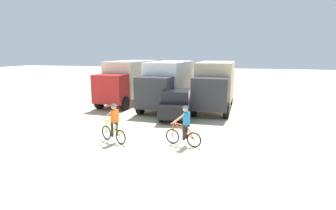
# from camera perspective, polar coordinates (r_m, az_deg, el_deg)

# --- Properties ---
(ground_plane) EXTENTS (120.00, 120.00, 0.00)m
(ground_plane) POSITION_cam_1_polar(r_m,az_deg,el_deg) (13.17, -3.75, -7.27)
(ground_plane) COLOR beige
(box_truck_cream_rv) EXTENTS (2.74, 6.87, 3.35)m
(box_truck_cream_rv) POSITION_cam_1_polar(r_m,az_deg,el_deg) (22.64, -8.03, 5.08)
(box_truck_cream_rv) COLOR beige
(box_truck_cream_rv) RESTS_ON ground
(box_truck_avon_van) EXTENTS (2.62, 6.83, 3.35)m
(box_truck_avon_van) POSITION_cam_1_polar(r_m,az_deg,el_deg) (20.60, -0.06, 4.64)
(box_truck_avon_van) COLOR white
(box_truck_avon_van) RESTS_ON ground
(box_truck_tan_camper) EXTENTS (2.41, 6.76, 3.35)m
(box_truck_tan_camper) POSITION_cam_1_polar(r_m,az_deg,el_deg) (20.33, 9.53, 4.41)
(box_truck_tan_camper) COLOR #CCB78E
(box_truck_tan_camper) RESTS_ON ground
(sedan_parked) EXTENTS (2.35, 4.41, 1.76)m
(sedan_parked) POSITION_cam_1_polar(r_m,az_deg,el_deg) (17.46, 1.70, 0.23)
(sedan_parked) COLOR black
(sedan_parked) RESTS_ON ground
(cyclist_orange_shirt) EXTENTS (1.58, 0.86, 1.82)m
(cyclist_orange_shirt) POSITION_cam_1_polar(r_m,az_deg,el_deg) (12.95, -10.96, -3.86)
(cyclist_orange_shirt) COLOR black
(cyclist_orange_shirt) RESTS_ON ground
(cyclist_cowboy_hat) EXTENTS (1.70, 0.60, 1.82)m
(cyclist_cowboy_hat) POSITION_cam_1_polar(r_m,az_deg,el_deg) (12.27, 3.34, -4.50)
(cyclist_cowboy_hat) COLOR black
(cyclist_cowboy_hat) RESTS_ON ground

